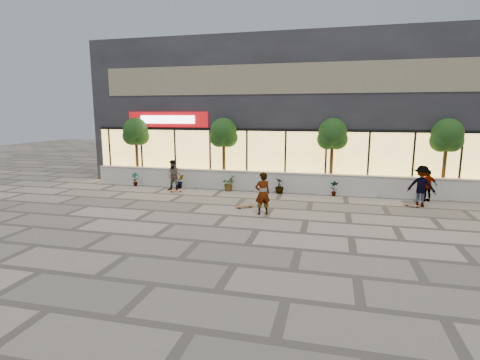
% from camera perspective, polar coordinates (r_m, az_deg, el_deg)
% --- Properties ---
extents(ground, '(80.00, 80.00, 0.00)m').
position_cam_1_polar(ground, '(13.65, 2.64, -7.60)').
color(ground, gray).
rests_on(ground, ground).
extents(planter_wall, '(22.00, 0.42, 1.04)m').
position_cam_1_polar(planter_wall, '(20.25, 6.52, -0.28)').
color(planter_wall, silver).
rests_on(planter_wall, ground).
extents(retail_building, '(24.00, 9.17, 8.50)m').
position_cam_1_polar(retail_building, '(25.37, 8.32, 10.22)').
color(retail_building, '#242328').
rests_on(retail_building, ground).
extents(shrub_a, '(0.43, 0.29, 0.81)m').
position_cam_1_polar(shrub_a, '(22.46, -15.72, 0.12)').
color(shrub_a, '#133C16').
rests_on(shrub_a, ground).
extents(shrub_b, '(0.57, 0.57, 0.81)m').
position_cam_1_polar(shrub_b, '(21.23, -9.12, -0.19)').
color(shrub_b, '#133C16').
rests_on(shrub_b, ground).
extents(shrub_c, '(0.68, 0.77, 0.81)m').
position_cam_1_polar(shrub_c, '(20.31, -1.82, -0.53)').
color(shrub_c, '#133C16').
rests_on(shrub_c, ground).
extents(shrub_d, '(0.64, 0.64, 0.81)m').
position_cam_1_polar(shrub_d, '(19.75, 6.02, -0.88)').
color(shrub_d, '#133C16').
rests_on(shrub_d, ground).
extents(shrub_e, '(0.46, 0.35, 0.81)m').
position_cam_1_polar(shrub_e, '(19.58, 14.17, -1.24)').
color(shrub_e, '#133C16').
rests_on(shrub_e, ground).
extents(tree_west, '(1.60, 1.50, 3.92)m').
position_cam_1_polar(tree_west, '(23.51, -15.58, 6.90)').
color(tree_west, '#413117').
rests_on(tree_west, ground).
extents(tree_midwest, '(1.60, 1.50, 3.92)m').
position_cam_1_polar(tree_midwest, '(21.36, -2.51, 6.97)').
color(tree_midwest, '#413117').
rests_on(tree_midwest, ground).
extents(tree_mideast, '(1.60, 1.50, 3.92)m').
position_cam_1_polar(tree_mideast, '(20.50, 13.91, 6.56)').
color(tree_mideast, '#413117').
rests_on(tree_mideast, ground).
extents(tree_east, '(1.60, 1.50, 3.92)m').
position_cam_1_polar(tree_east, '(21.22, 29.00, 5.70)').
color(tree_east, '#413117').
rests_on(tree_east, ground).
extents(skater_center, '(0.77, 0.68, 1.78)m').
position_cam_1_polar(skater_center, '(15.50, 3.46, -2.06)').
color(skater_center, silver).
rests_on(skater_center, ground).
extents(skater_left, '(0.86, 0.70, 1.68)m').
position_cam_1_polar(skater_left, '(20.58, -10.06, 0.69)').
color(skater_left, tan).
rests_on(skater_left, ground).
extents(skater_right_near, '(0.98, 0.66, 1.54)m').
position_cam_1_polar(skater_right_near, '(19.88, 26.70, -0.78)').
color(skater_right_near, silver).
rests_on(skater_right_near, ground).
extents(skater_right_far, '(1.37, 1.11, 1.86)m').
position_cam_1_polar(skater_right_far, '(18.74, 25.94, -0.82)').
color(skater_right_far, maroon).
rests_on(skater_right_far, ground).
extents(skateboard_center, '(0.79, 0.66, 0.10)m').
position_cam_1_polar(skateboard_center, '(16.67, 0.71, -4.02)').
color(skateboard_center, brown).
rests_on(skateboard_center, ground).
extents(skateboard_left, '(0.79, 0.42, 0.09)m').
position_cam_1_polar(skateboard_left, '(20.30, -9.75, -1.62)').
color(skateboard_left, orange).
rests_on(skateboard_left, ground).
extents(skateboard_right_near, '(0.70, 0.43, 0.08)m').
position_cam_1_polar(skateboard_right_near, '(18.61, 24.71, -3.50)').
color(skateboard_right_near, brown).
rests_on(skateboard_right_near, ground).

